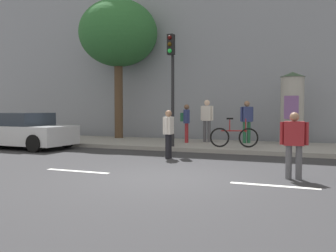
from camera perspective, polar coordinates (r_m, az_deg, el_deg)
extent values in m
plane|color=#2B2B2D|center=(8.72, -0.37, -7.79)|extent=(80.00, 80.00, 0.00)
cube|color=gray|center=(15.36, 9.66, -3.02)|extent=(36.00, 4.00, 0.15)
cube|color=silver|center=(9.87, -13.44, -6.61)|extent=(1.80, 0.16, 0.01)
cube|color=silver|center=(8.13, 15.66, -8.63)|extent=(1.80, 0.16, 0.01)
cube|color=gray|center=(20.56, 12.86, 13.39)|extent=(36.00, 5.00, 10.88)
cylinder|color=black|center=(14.26, 0.71, 3.76)|extent=(0.12, 0.12, 3.41)
cube|color=black|center=(14.28, 0.45, 12.15)|extent=(0.24, 0.24, 0.75)
sphere|color=#390605|center=(14.21, 0.25, 13.17)|extent=(0.16, 0.16, 0.16)
sphere|color=#3C2906|center=(14.16, 0.25, 12.21)|extent=(0.16, 0.16, 0.16)
sphere|color=green|center=(14.13, 0.25, 11.25)|extent=(0.16, 0.16, 0.16)
cylinder|color=#9E9B93|center=(15.88, 18.16, 2.19)|extent=(0.91, 0.91, 2.68)
cone|color=#334C33|center=(15.94, 18.24, 7.37)|extent=(1.00, 1.00, 0.20)
cube|color=#724C84|center=(15.42, 18.05, 2.68)|extent=(0.54, 0.02, 0.90)
cylinder|color=#4C3826|center=(18.60, -7.43, 3.55)|extent=(0.41, 0.41, 3.46)
ellipsoid|color=#28602D|center=(18.95, -7.49, 13.69)|extent=(3.77, 3.77, 3.21)
cylinder|color=#4C4C51|center=(8.95, 19.08, -5.22)|extent=(0.14, 0.14, 0.76)
cylinder|color=#4C4C51|center=(8.95, 17.68, -5.20)|extent=(0.14, 0.14, 0.76)
cube|color=maroon|center=(8.88, 18.44, -1.07)|extent=(0.45, 0.26, 0.54)
cylinder|color=maroon|center=(8.89, 20.13, -1.10)|extent=(0.09, 0.09, 0.51)
cylinder|color=maroon|center=(8.89, 16.75, -1.05)|extent=(0.09, 0.09, 0.51)
sphere|color=#8C664C|center=(8.87, 18.48, 1.32)|extent=(0.21, 0.21, 0.21)
cylinder|color=black|center=(11.90, -0.08, -3.11)|extent=(0.14, 0.14, 0.77)
cylinder|color=black|center=(12.10, 0.23, -3.02)|extent=(0.14, 0.14, 0.77)
cube|color=silver|center=(11.96, 0.07, 0.08)|extent=(0.27, 0.44, 0.55)
cylinder|color=silver|center=(11.71, -0.31, 0.03)|extent=(0.09, 0.09, 0.52)
cylinder|color=silver|center=(12.20, 0.44, 0.13)|extent=(0.09, 0.09, 0.52)
sphere|color=#8C664C|center=(11.95, 0.07, 1.89)|extent=(0.21, 0.21, 0.21)
cylinder|color=maroon|center=(16.07, 2.84, -1.01)|extent=(0.14, 0.14, 0.81)
cylinder|color=maroon|center=(15.84, 2.79, -1.07)|extent=(0.14, 0.14, 0.81)
cube|color=navy|center=(15.93, 2.82, 1.45)|extent=(0.35, 0.49, 0.58)
cylinder|color=navy|center=(16.19, 2.88, 1.47)|extent=(0.09, 0.09, 0.55)
cylinder|color=navy|center=(15.66, 2.76, 1.43)|extent=(0.09, 0.09, 0.55)
sphere|color=brown|center=(15.92, 2.82, 2.88)|extent=(0.22, 0.22, 0.22)
cube|color=#1E5938|center=(15.94, 2.17, 1.35)|extent=(0.23, 0.31, 0.36)
cylinder|color=#1E5938|center=(16.02, 11.42, -0.95)|extent=(0.14, 0.14, 0.88)
cylinder|color=#1E5938|center=(16.09, 12.06, -0.94)|extent=(0.14, 0.14, 0.88)
cube|color=navy|center=(16.03, 11.76, 1.75)|extent=(0.46, 0.42, 0.62)
cylinder|color=navy|center=(15.93, 10.98, 1.75)|extent=(0.09, 0.09, 0.59)
cylinder|color=navy|center=(16.12, 12.55, 1.74)|extent=(0.09, 0.09, 0.59)
sphere|color=#8C664C|center=(16.03, 11.78, 3.29)|extent=(0.24, 0.24, 0.24)
cylinder|color=#4C4C51|center=(16.32, 5.54, -0.80)|extent=(0.14, 0.14, 0.91)
cylinder|color=#4C4C51|center=(16.25, 6.19, -0.81)|extent=(0.14, 0.14, 0.91)
cube|color=silver|center=(16.26, 5.88, 1.93)|extent=(0.40, 0.26, 0.64)
cylinder|color=silver|center=(16.33, 5.08, 1.93)|extent=(0.09, 0.09, 0.61)
cylinder|color=silver|center=(16.18, 6.68, 1.92)|extent=(0.09, 0.09, 0.61)
sphere|color=beige|center=(16.26, 5.88, 3.49)|extent=(0.25, 0.25, 0.25)
torus|color=black|center=(14.15, 7.77, -1.72)|extent=(0.71, 0.25, 0.72)
torus|color=black|center=(14.21, 12.01, -1.73)|extent=(0.71, 0.25, 0.72)
cylinder|color=maroon|center=(14.15, 9.90, -0.72)|extent=(0.92, 0.29, 0.04)
cylinder|color=maroon|center=(14.13, 9.27, 0.09)|extent=(0.04, 0.04, 0.45)
cylinder|color=maroon|center=(14.17, 11.61, 0.08)|extent=(0.04, 0.04, 0.50)
cube|color=black|center=(14.13, 9.28, 1.11)|extent=(0.26, 0.16, 0.06)
cube|color=silver|center=(16.15, -21.01, -1.21)|extent=(4.20, 2.03, 0.73)
cube|color=#262D38|center=(16.27, -21.56, 0.98)|extent=(2.37, 1.78, 0.50)
cylinder|color=black|center=(17.82, -22.25, -1.61)|extent=(0.65, 0.24, 0.64)
cylinder|color=black|center=(14.52, -19.45, -2.49)|extent=(0.65, 0.24, 0.64)
cylinder|color=black|center=(15.86, -14.99, -2.00)|extent=(0.65, 0.24, 0.64)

